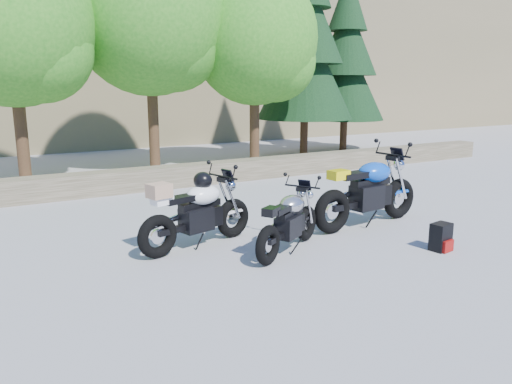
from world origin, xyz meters
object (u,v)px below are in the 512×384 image
silver_bike (289,222)px  blue_bike (368,192)px  backpack (441,237)px  white_bike (197,211)px

silver_bike → blue_bike: size_ratio=0.68×
blue_bike → backpack: size_ratio=5.86×
blue_bike → backpack: (0.01, -1.55, -0.38)m
silver_bike → backpack: (1.95, -1.07, -0.24)m
backpack → silver_bike: bearing=142.0°
white_bike → backpack: (3.02, -1.92, -0.35)m
white_bike → backpack: bearing=-46.8°
backpack → blue_bike: bearing=81.1°
white_bike → backpack: white_bike is taller
silver_bike → blue_bike: blue_bike is taller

